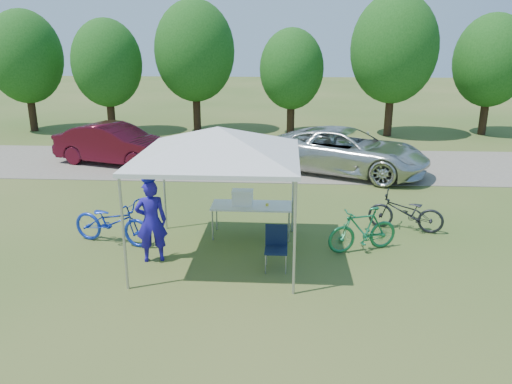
# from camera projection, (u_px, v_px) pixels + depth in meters

# --- Properties ---
(ground) EXTENTS (100.00, 100.00, 0.00)m
(ground) POSITION_uv_depth(u_px,v_px,m) (221.00, 256.00, 10.41)
(ground) COLOR #2D5119
(ground) RESTS_ON ground
(gravel_strip) EXTENTS (24.00, 5.00, 0.02)m
(gravel_strip) POSITION_uv_depth(u_px,v_px,m) (249.00, 164.00, 18.03)
(gravel_strip) COLOR gray
(gravel_strip) RESTS_ON ground
(canopy) EXTENTS (4.53, 4.53, 3.00)m
(canopy) POSITION_uv_depth(u_px,v_px,m) (218.00, 130.00, 9.63)
(canopy) COLOR #A5A5AA
(canopy) RESTS_ON ground
(treeline) EXTENTS (24.89, 4.28, 6.30)m
(treeline) POSITION_uv_depth(u_px,v_px,m) (253.00, 57.00, 22.77)
(treeline) COLOR #382314
(treeline) RESTS_ON ground
(folding_table) EXTENTS (1.81, 0.75, 0.74)m
(folding_table) POSITION_uv_depth(u_px,v_px,m) (252.00, 207.00, 11.31)
(folding_table) COLOR white
(folding_table) RESTS_ON ground
(folding_chair) EXTENTS (0.44, 0.46, 0.86)m
(folding_chair) POSITION_uv_depth(u_px,v_px,m) (276.00, 243.00, 9.77)
(folding_chair) COLOR #0E1833
(folding_chair) RESTS_ON ground
(cooler) EXTENTS (0.48, 0.32, 0.34)m
(cooler) POSITION_uv_depth(u_px,v_px,m) (243.00, 197.00, 11.25)
(cooler) COLOR white
(cooler) RESTS_ON folding_table
(ice_cream_cup) EXTENTS (0.07, 0.07, 0.05)m
(ice_cream_cup) POSITION_uv_depth(u_px,v_px,m) (267.00, 205.00, 11.22)
(ice_cream_cup) COLOR yellow
(ice_cream_cup) RESTS_ON folding_table
(cyclist) EXTENTS (0.71, 0.57, 1.70)m
(cyclist) POSITION_uv_depth(u_px,v_px,m) (151.00, 221.00, 9.98)
(cyclist) COLOR #1C139A
(cyclist) RESTS_ON ground
(bike_blue) EXTENTS (2.01, 1.14, 1.00)m
(bike_blue) POSITION_uv_depth(u_px,v_px,m) (112.00, 222.00, 10.94)
(bike_blue) COLOR #142FB3
(bike_blue) RESTS_ON ground
(bike_green) EXTENTS (1.64, 0.98, 0.95)m
(bike_green) POSITION_uv_depth(u_px,v_px,m) (363.00, 230.00, 10.56)
(bike_green) COLOR #17693D
(bike_green) RESTS_ON ground
(bike_dark) EXTENTS (1.83, 1.08, 0.91)m
(bike_dark) POSITION_uv_depth(u_px,v_px,m) (406.00, 212.00, 11.70)
(bike_dark) COLOR black
(bike_dark) RESTS_ON ground
(minivan) EXTENTS (5.91, 4.47, 1.49)m
(minivan) POSITION_uv_depth(u_px,v_px,m) (346.00, 151.00, 16.57)
(minivan) COLOR silver
(minivan) RESTS_ON gravel_strip
(sedan) EXTENTS (4.60, 2.70, 1.43)m
(sedan) POSITION_uv_depth(u_px,v_px,m) (115.00, 144.00, 17.79)
(sedan) COLOR #450B18
(sedan) RESTS_ON gravel_strip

